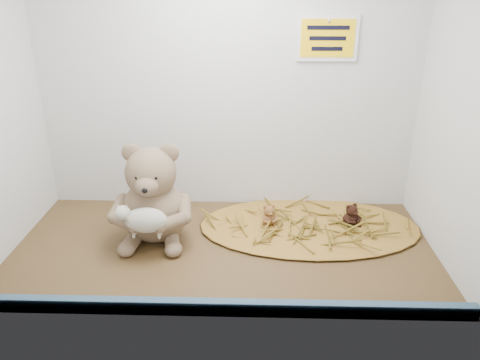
{
  "coord_description": "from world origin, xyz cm",
  "views": [
    {
      "loc": [
        8.14,
        -115.71,
        71.31
      ],
      "look_at": [
        4.75,
        1.65,
        20.6
      ],
      "focal_mm": 35.0,
      "sensor_mm": 36.0,
      "label": 1
    }
  ],
  "objects_px": {
    "main_teddy": "(153,192)",
    "toy_lamb": "(146,220)",
    "mini_teddy_brown": "(351,214)",
    "mini_teddy_tan": "(269,214)"
  },
  "relations": [
    {
      "from": "main_teddy",
      "to": "toy_lamb",
      "type": "distance_m",
      "value": 0.11
    },
    {
      "from": "main_teddy",
      "to": "mini_teddy_brown",
      "type": "relative_size",
      "value": 4.11
    },
    {
      "from": "main_teddy",
      "to": "toy_lamb",
      "type": "relative_size",
      "value": 1.95
    },
    {
      "from": "mini_teddy_brown",
      "to": "mini_teddy_tan",
      "type": "bearing_deg",
      "value": 149.17
    },
    {
      "from": "main_teddy",
      "to": "mini_teddy_tan",
      "type": "relative_size",
      "value": 4.38
    },
    {
      "from": "main_teddy",
      "to": "mini_teddy_brown",
      "type": "height_order",
      "value": "main_teddy"
    },
    {
      "from": "toy_lamb",
      "to": "mini_teddy_brown",
      "type": "relative_size",
      "value": 2.11
    },
    {
      "from": "mini_teddy_tan",
      "to": "mini_teddy_brown",
      "type": "distance_m",
      "value": 0.25
    },
    {
      "from": "mini_teddy_brown",
      "to": "toy_lamb",
      "type": "bearing_deg",
      "value": 164.96
    },
    {
      "from": "toy_lamb",
      "to": "mini_teddy_tan",
      "type": "xyz_separation_m",
      "value": [
        0.34,
        0.17,
        -0.07
      ]
    }
  ]
}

